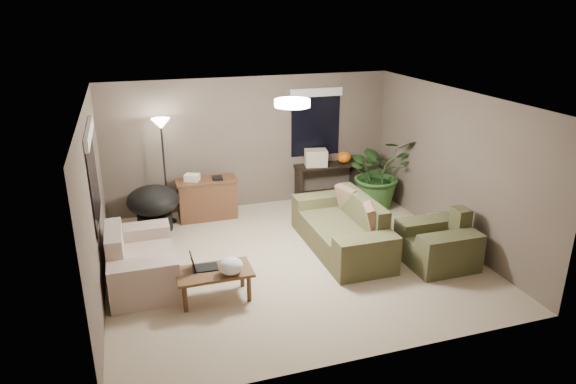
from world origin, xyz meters
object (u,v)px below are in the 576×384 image
object	(u,v)px
armchair	(438,245)
cat_scratching_post	(434,231)
main_sofa	(343,231)
console_table	(327,179)
floor_lamp	(162,136)
papasan_chair	(154,205)
desk	(207,198)
houseplant	(378,180)
loveseat	(140,263)
coffee_table	(214,275)

from	to	relation	value
armchair	cat_scratching_post	bearing A→B (deg)	61.19
main_sofa	cat_scratching_post	size ratio (longest dim) A/B	4.40
console_table	floor_lamp	bearing A→B (deg)	-176.89
papasan_chair	cat_scratching_post	world-z (taller)	papasan_chair
armchair	main_sofa	bearing A→B (deg)	142.12
main_sofa	desk	bearing A→B (deg)	134.15
desk	houseplant	distance (m)	3.29
main_sofa	cat_scratching_post	world-z (taller)	main_sofa
console_table	papasan_chair	xyz separation A→B (m)	(-3.42, -0.45, 0.03)
floor_lamp	main_sofa	bearing A→B (deg)	-36.98
console_table	desk	bearing A→B (deg)	-175.59
loveseat	cat_scratching_post	xyz separation A→B (m)	(4.68, -0.18, -0.08)
loveseat	main_sofa	bearing A→B (deg)	2.05
papasan_chair	houseplant	world-z (taller)	houseplant
loveseat	houseplant	size ratio (longest dim) A/B	1.14
desk	console_table	xyz separation A→B (m)	(2.45, 0.19, 0.06)
armchair	floor_lamp	bearing A→B (deg)	142.74
main_sofa	loveseat	size ratio (longest dim) A/B	1.38
houseplant	coffee_table	bearing A→B (deg)	-146.74
main_sofa	houseplant	size ratio (longest dim) A/B	1.56
armchair	console_table	bearing A→B (deg)	101.18
loveseat	console_table	world-z (taller)	loveseat
console_table	cat_scratching_post	bearing A→B (deg)	-68.87
floor_lamp	cat_scratching_post	world-z (taller)	floor_lamp
armchair	desk	world-z (taller)	armchair
floor_lamp	armchair	bearing A→B (deg)	-37.26
coffee_table	houseplant	size ratio (longest dim) A/B	0.71
main_sofa	loveseat	distance (m)	3.18
floor_lamp	cat_scratching_post	bearing A→B (deg)	-28.77
coffee_table	main_sofa	bearing A→B (deg)	21.47
papasan_chair	houseplant	bearing A→B (deg)	-2.54
main_sofa	armchair	bearing A→B (deg)	-37.88
main_sofa	floor_lamp	size ratio (longest dim) A/B	1.15
loveseat	houseplant	xyz separation A→B (m)	(4.55, 1.60, 0.25)
main_sofa	coffee_table	size ratio (longest dim) A/B	2.20
cat_scratching_post	console_table	bearing A→B (deg)	111.13
floor_lamp	houseplant	bearing A→B (deg)	-6.68
armchair	floor_lamp	size ratio (longest dim) A/B	0.52
coffee_table	floor_lamp	world-z (taller)	floor_lamp
console_table	armchair	bearing A→B (deg)	-78.82
armchair	cat_scratching_post	xyz separation A→B (m)	(0.34, 0.61, -0.08)
main_sofa	console_table	xyz separation A→B (m)	(0.57, 2.13, 0.14)
console_table	houseplant	size ratio (longest dim) A/B	0.92
houseplant	floor_lamp	bearing A→B (deg)	173.32
loveseat	floor_lamp	size ratio (longest dim) A/B	0.84
armchair	papasan_chair	world-z (taller)	armchair
armchair	floor_lamp	xyz separation A→B (m)	(-3.76, 2.86, 1.30)
floor_lamp	loveseat	bearing A→B (deg)	-105.76
floor_lamp	houseplant	xyz separation A→B (m)	(3.96, -0.46, -1.05)
loveseat	coffee_table	world-z (taller)	loveseat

